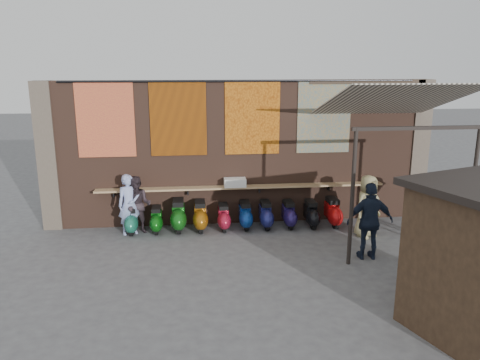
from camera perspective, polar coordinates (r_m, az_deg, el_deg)
The scene contains 33 objects.
ground at distance 11.15m, azimuth 1.63°, elevation -9.40°, with size 70.00×70.00×0.00m, color #474749.
brick_wall at distance 13.14m, azimuth 0.07°, elevation 3.35°, with size 10.00×0.40×4.00m, color brown.
pier_left at distance 13.59m, azimuth -22.31°, elevation 2.66°, with size 0.50×0.50×4.00m, color #4C4238.
pier_right at distance 14.65m, azimuth 20.76°, elevation 3.55°, with size 0.50×0.50×4.00m, color #4C4238.
eating_counter at distance 12.98m, azimuth 0.25°, elevation -0.86°, with size 8.00×0.32×0.05m, color #9E7A51.
shelf_box at distance 12.89m, azimuth -0.62°, elevation -0.30°, with size 0.60×0.32×0.23m, color white.
tapestry_redgold at distance 12.87m, azimuth -16.08°, elevation 7.10°, with size 1.50×0.02×2.00m, color maroon.
tapestry_sun at distance 12.69m, azimuth -7.53°, elevation 7.43°, with size 1.50×0.02×2.00m, color #C3590B.
tapestry_orange at distance 12.81m, azimuth 1.52°, elevation 7.60°, with size 1.50×0.02×2.00m, color #C36C18.
tapestry_multi at distance 13.23m, azimuth 10.21°, elevation 7.59°, with size 1.50×0.02×2.00m, color #25648B.
hang_rail at distance 12.69m, azimuth 0.19°, elevation 11.98°, with size 0.06×0.06×9.50m, color black.
scooter_stool_0 at distance 12.89m, azimuth -13.05°, elevation -4.82°, with size 0.33×0.74×0.70m, color #1B6D54, non-canonical shape.
scooter_stool_1 at distance 12.83m, azimuth -10.14°, elevation -4.80°, with size 0.32×0.72×0.68m, color #0B520E, non-canonical shape.
scooter_stool_2 at distance 12.82m, azimuth -7.51°, elevation -4.32°, with size 0.40×0.89×0.84m, color #105112, non-canonical shape.
scooter_stool_3 at distance 12.80m, azimuth -4.87°, elevation -4.40°, with size 0.38×0.84×0.80m, color #814A0B, non-canonical shape.
scooter_stool_4 at distance 12.81m, azimuth -2.02°, elevation -4.56°, with size 0.33×0.74×0.70m, color maroon, non-canonical shape.
scooter_stool_5 at distance 12.90m, azimuth 0.64°, elevation -4.34°, with size 0.35×0.77×0.74m, color navy, non-canonical shape.
scooter_stool_6 at distance 12.96m, azimuth 3.14°, elevation -4.27°, with size 0.35×0.78×0.74m, color navy, non-canonical shape.
scooter_stool_7 at distance 13.07m, azimuth 5.97°, elevation -4.19°, with size 0.34×0.76×0.73m, color #1E134A, non-canonical shape.
scooter_stool_8 at distance 13.18m, azimuth 8.67°, elevation -4.12°, with size 0.34×0.77×0.73m, color black, non-canonical shape.
scooter_stool_9 at distance 13.34m, azimuth 11.24°, elevation -3.89°, with size 0.37×0.82×0.78m, color #B60E0F, non-canonical shape.
diner_left at distance 12.70m, azimuth -13.36°, elevation -2.92°, with size 0.59×0.39×1.62m, color #94A3D8.
diner_right at distance 12.74m, azimuth -12.39°, elevation -2.98°, with size 0.75×0.59×1.55m, color #30252B.
shopper_navy at distance 11.18m, azimuth 15.56°, elevation -4.87°, with size 1.07×0.44×1.82m, color #171F33.
shopper_grey at distance 12.74m, azimuth 23.87°, elevation -3.37°, with size 1.15×0.66×1.77m, color #59595E.
shopper_tan at distance 12.61m, azimuth 15.24°, elevation -3.09°, with size 0.81×0.53×1.65m, color #958C5E.
stall_sign at distance 9.23m, azimuth 24.00°, elevation -3.81°, with size 1.20×0.04×0.50m, color gold.
stall_shelf at distance 9.52m, azimuth 23.47°, elevation -8.93°, with size 1.90×0.10×0.06m, color #473321.
awning_canvas at distance 12.12m, azimuth 17.98°, elevation 9.18°, with size 3.20×3.40×0.03m, color beige.
awning_ledger at distance 13.56m, azimuth 15.34°, elevation 11.50°, with size 3.30×0.08×0.12m, color #33261C.
awning_header at distance 10.82m, azimuth 21.01°, elevation 5.93°, with size 3.00×0.08×0.08m, color black.
awning_post_left at distance 10.57m, azimuth 13.51°, elevation -2.19°, with size 0.09×0.09×3.10m, color black.
awning_post_right at distance 11.80m, azimuth 26.42°, elevation -1.60°, with size 0.09×0.09×3.10m, color black.
Camera 1 is at (-1.44, -10.13, 4.42)m, focal length 35.00 mm.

